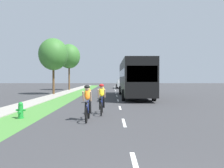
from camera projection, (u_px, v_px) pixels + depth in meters
ground_plane at (117, 97)px, 21.70m from camera, size 120.00×120.00×0.00m
grass_verge at (68, 97)px, 21.69m from camera, size 1.95×70.00×0.01m
sidewalk_concrete at (49, 97)px, 21.68m from camera, size 1.68×70.00×0.10m
lane_markings_center at (116, 94)px, 25.70m from camera, size 0.12×53.13×0.01m
fire_hydrant_green at (20, 110)px, 10.32m from camera, size 0.44×0.38×0.76m
cyclist_lead at (87, 102)px, 9.75m from camera, size 0.42×1.72×1.58m
cyclist_trailing at (101, 99)px, 11.52m from camera, size 0.42×1.72×1.58m
bus_black at (134, 77)px, 22.01m from camera, size 2.78×11.60×3.48m
pickup_silver at (122, 84)px, 40.99m from camera, size 2.22×5.10×1.64m
street_tree_near at (53, 54)px, 25.29m from camera, size 3.28×3.28×6.38m
street_tree_far at (68, 56)px, 34.57m from camera, size 3.41×3.41×7.13m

